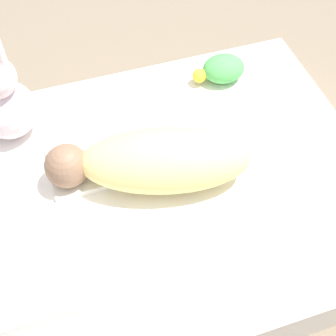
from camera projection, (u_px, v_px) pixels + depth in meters
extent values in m
plane|color=#7A6B56|center=(170.00, 213.00, 1.54)|extent=(12.00, 12.00, 0.00)
cube|color=white|center=(170.00, 197.00, 1.46)|extent=(1.22, 0.99, 0.19)
cube|color=white|center=(82.00, 167.00, 1.40)|extent=(0.19, 0.19, 0.02)
ellipsoid|color=#EFDB7F|center=(165.00, 160.00, 1.32)|extent=(0.52, 0.33, 0.17)
sphere|color=#89664C|center=(67.00, 166.00, 1.32)|extent=(0.13, 0.13, 0.13)
cube|color=white|center=(5.00, 276.00, 1.16)|extent=(0.31, 0.31, 0.08)
sphere|color=silver|center=(7.00, 110.00, 1.43)|extent=(0.18, 0.18, 0.18)
ellipsoid|color=#51B756|center=(224.00, 68.00, 1.61)|extent=(0.15, 0.12, 0.09)
sphere|color=yellow|center=(199.00, 76.00, 1.60)|extent=(0.05, 0.05, 0.05)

